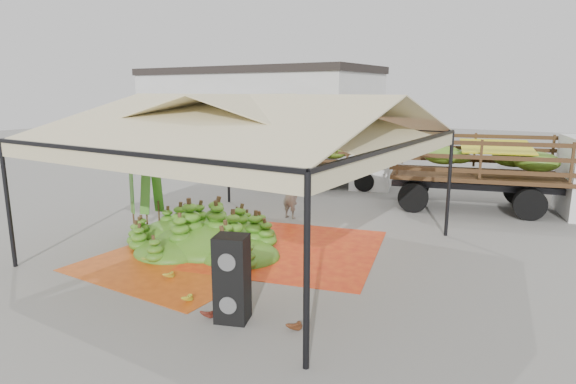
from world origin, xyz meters
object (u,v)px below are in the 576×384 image
Objects in this scene: speaker_stack at (232,279)px; banana_heap at (206,226)px; truck_left at (326,156)px; truck_right at (517,165)px; vendor at (290,195)px.

banana_heap is at bearing 117.07° from speaker_stack.
truck_right is at bearing -21.64° from truck_left.
vendor is 0.24× the size of truck_left.
truck_right is at bearing 53.30° from banana_heap.
truck_right reaches higher than banana_heap.
banana_heap is 10.76m from truck_right.
banana_heap is 3.27× the size of vendor.
banana_heap is at bearing -142.23° from truck_right.
speaker_stack is 12.00m from truck_right.
truck_right is at bearing -137.28° from vendor.
truck_right is at bearing 54.17° from speaker_stack.
truck_left reaches higher than vendor.
banana_heap is 3.18× the size of speaker_stack.
speaker_stack is at bearing 117.22° from vendor.
vendor is at bearing -90.45° from truck_left.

